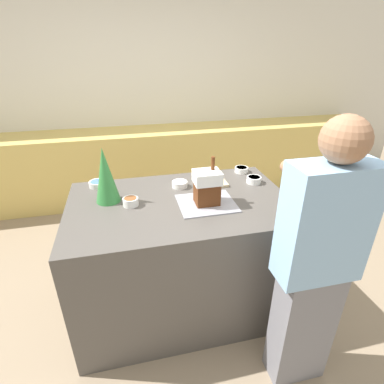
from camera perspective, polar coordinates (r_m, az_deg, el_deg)
The scene contains 14 objects.
ground_plane at distance 2.62m, azimuth -1.88°, elevation -19.77°, with size 12.00×12.00×0.00m, color gray.
wall_back at distance 4.15m, azimuth -8.82°, elevation 18.00°, with size 8.00×0.05×2.60m.
back_cabinet_block at distance 4.05m, azimuth -7.58°, elevation 5.43°, with size 6.00×0.60×0.90m.
kitchen_island at distance 2.31m, azimuth -2.05°, elevation -11.85°, with size 1.52×0.95×0.92m.
baking_tray at distance 2.02m, azimuth 2.79°, elevation -2.15°, with size 0.38×0.33×0.01m.
gingerbread_house at distance 1.96m, azimuth 2.88°, elevation 1.07°, with size 0.17×0.15×0.32m.
decorative_tree at distance 2.06m, azimuth -16.17°, elevation 3.05°, with size 0.17×0.17×0.38m.
candy_bowl_near_tray_right at distance 2.03m, azimuth -11.62°, elevation -1.75°, with size 0.10×0.10×0.05m.
candy_bowl_beside_tree at distance 2.54m, azimuth 9.40°, elevation 4.26°, with size 0.11×0.11×0.04m.
candy_bowl_far_right at distance 2.36m, azimuth -17.52°, elevation 1.53°, with size 0.13×0.13×0.04m.
candy_bowl_front_corner at distance 2.36m, azimuth 11.70°, elevation 2.35°, with size 0.11×0.11×0.05m.
candy_bowl_far_left at distance 2.24m, azimuth -2.35°, elevation 1.55°, with size 0.12×0.12×0.05m.
cookbook at distance 2.30m, azimuth 4.11°, elevation 1.75°, with size 0.20×0.17×0.02m.
person at distance 1.74m, azimuth 22.37°, elevation -12.85°, with size 0.43×0.54×1.63m.
Camera 1 is at (-0.33, -1.78, 1.89)m, focal length 28.00 mm.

